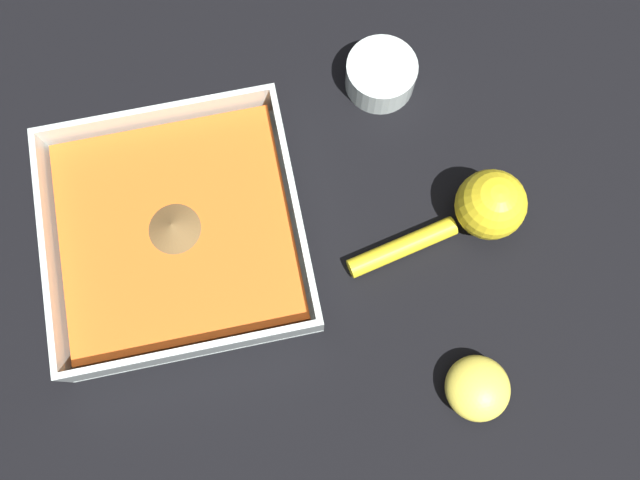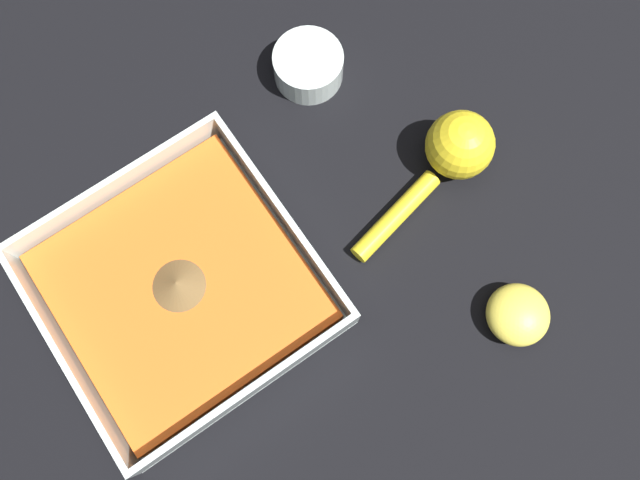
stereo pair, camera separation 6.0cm
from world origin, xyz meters
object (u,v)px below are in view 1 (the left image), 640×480
(square_dish, at_px, (178,233))
(lemon_squeezer, at_px, (480,210))
(spice_bowl, at_px, (381,75))
(lemon_half, at_px, (477,388))

(square_dish, xyz_separation_m, lemon_squeezer, (-0.04, -0.29, 0.01))
(spice_bowl, distance_m, lemon_squeezer, 0.18)
(lemon_half, bearing_deg, square_dish, 50.87)
(lemon_squeezer, bearing_deg, lemon_half, -116.71)
(lemon_squeezer, distance_m, lemon_half, 0.17)
(square_dish, height_order, lemon_squeezer, lemon_squeezer)
(square_dish, xyz_separation_m, spice_bowl, (0.13, -0.23, -0.00))
(spice_bowl, bearing_deg, lemon_half, -177.33)
(lemon_squeezer, bearing_deg, spice_bowl, 97.42)
(spice_bowl, height_order, lemon_squeezer, lemon_squeezer)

